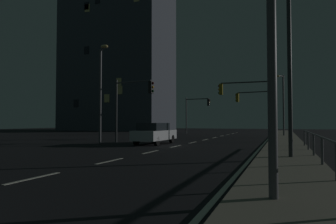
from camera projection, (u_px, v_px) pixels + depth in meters
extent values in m
plane|color=black|center=(178.00, 146.00, 20.06)|extent=(112.00, 112.00, 0.00)
cube|color=gray|center=(286.00, 148.00, 17.55)|extent=(2.51, 77.00, 0.14)
cube|color=silver|center=(34.00, 178.00, 8.44)|extent=(0.14, 2.00, 0.01)
cube|color=silver|center=(110.00, 161.00, 12.16)|extent=(0.14, 2.00, 0.01)
cube|color=silver|center=(150.00, 152.00, 15.88)|extent=(0.14, 2.00, 0.01)
cube|color=silver|center=(176.00, 146.00, 19.60)|extent=(0.14, 2.00, 0.01)
cube|color=silver|center=(193.00, 142.00, 23.32)|extent=(0.14, 2.00, 0.01)
cube|color=silver|center=(205.00, 140.00, 27.04)|extent=(0.14, 2.00, 0.01)
cube|color=silver|center=(214.00, 138.00, 30.76)|extent=(0.14, 2.00, 0.01)
cube|color=silver|center=(222.00, 136.00, 34.48)|extent=(0.14, 2.00, 0.01)
cube|color=silver|center=(228.00, 135.00, 38.20)|extent=(0.14, 2.00, 0.01)
cube|color=silver|center=(233.00, 134.00, 41.92)|extent=(0.14, 2.00, 0.01)
cube|color=silver|center=(237.00, 133.00, 45.64)|extent=(0.14, 2.00, 0.01)
cube|color=silver|center=(265.00, 143.00, 22.75)|extent=(0.14, 53.00, 0.01)
cube|color=silver|center=(155.00, 135.00, 21.82)|extent=(1.88, 4.43, 0.70)
cube|color=#1E2328|center=(153.00, 127.00, 21.61)|extent=(1.64, 2.49, 0.55)
cylinder|color=black|center=(153.00, 138.00, 23.41)|extent=(0.23, 0.64, 0.64)
cylinder|color=black|center=(172.00, 139.00, 22.80)|extent=(0.23, 0.64, 0.64)
cylinder|color=black|center=(136.00, 140.00, 20.81)|extent=(0.23, 0.64, 0.64)
cylinder|color=black|center=(157.00, 141.00, 20.20)|extent=(0.23, 0.64, 0.64)
cylinder|color=#38383D|center=(273.00, 109.00, 24.03)|extent=(0.16, 0.16, 5.11)
cylinder|color=#2D3033|center=(246.00, 82.00, 24.76)|extent=(4.25, 0.37, 0.11)
cube|color=olive|center=(221.00, 89.00, 25.39)|extent=(0.30, 0.36, 0.95)
sphere|color=black|center=(219.00, 86.00, 25.45)|extent=(0.20, 0.20, 0.20)
sphere|color=orange|center=(219.00, 89.00, 25.44)|extent=(0.20, 0.20, 0.20)
sphere|color=black|center=(219.00, 93.00, 25.43)|extent=(0.20, 0.20, 0.20)
cylinder|color=#2D3033|center=(116.00, 111.00, 23.88)|extent=(0.16, 0.16, 5.08)
cylinder|color=#4C4C51|center=(133.00, 82.00, 23.21)|extent=(3.28, 0.45, 0.11)
cube|color=black|center=(151.00, 87.00, 22.43)|extent=(0.31, 0.37, 0.95)
sphere|color=black|center=(153.00, 83.00, 22.37)|extent=(0.20, 0.20, 0.20)
sphere|color=orange|center=(153.00, 87.00, 22.36)|extent=(0.20, 0.20, 0.20)
sphere|color=black|center=(153.00, 91.00, 22.35)|extent=(0.20, 0.20, 0.20)
cylinder|color=#4C4C51|center=(274.00, 113.00, 29.82)|extent=(0.16, 0.16, 4.92)
cylinder|color=#2D3033|center=(255.00, 92.00, 30.78)|extent=(3.71, 0.56, 0.11)
cube|color=olive|center=(238.00, 98.00, 31.65)|extent=(0.32, 0.37, 0.95)
sphere|color=black|center=(236.00, 95.00, 31.73)|extent=(0.20, 0.20, 0.20)
sphere|color=orange|center=(236.00, 98.00, 31.72)|extent=(0.20, 0.20, 0.20)
sphere|color=black|center=(236.00, 100.00, 31.71)|extent=(0.20, 0.20, 0.20)
cylinder|color=#4C4C51|center=(186.00, 116.00, 42.31)|extent=(0.16, 0.16, 5.18)
cylinder|color=#2D3033|center=(197.00, 99.00, 41.61)|extent=(3.38, 0.46, 0.11)
cube|color=black|center=(208.00, 102.00, 40.81)|extent=(0.31, 0.37, 0.95)
sphere|color=black|center=(210.00, 100.00, 40.75)|extent=(0.20, 0.20, 0.20)
sphere|color=orange|center=(210.00, 102.00, 40.74)|extent=(0.20, 0.20, 0.20)
sphere|color=black|center=(210.00, 104.00, 40.73)|extent=(0.20, 0.20, 0.20)
cylinder|color=#2D3033|center=(290.00, 64.00, 12.63)|extent=(0.18, 0.18, 7.96)
cylinder|color=#4C4C51|center=(100.00, 96.00, 22.39)|extent=(0.18, 0.18, 7.24)
cylinder|color=#38383D|center=(102.00, 48.00, 21.63)|extent=(1.34, 1.46, 0.10)
ellipsoid|color=#F9D172|center=(104.00, 47.00, 20.75)|extent=(0.56, 0.36, 0.24)
cylinder|color=#4C4C51|center=(284.00, 105.00, 32.91)|extent=(0.18, 0.18, 6.80)
cylinder|color=#2D3033|center=(280.00, 76.00, 32.59)|extent=(0.71, 1.24, 0.10)
ellipsoid|color=#F9D172|center=(277.00, 76.00, 32.15)|extent=(0.56, 0.36, 0.24)
cylinder|color=#4C4C51|center=(271.00, 28.00, 5.79)|extent=(0.18, 0.18, 6.70)
cylinder|color=#59595E|center=(322.00, 151.00, 10.21)|extent=(0.09, 0.09, 0.95)
cylinder|color=#59595E|center=(314.00, 145.00, 13.01)|extent=(0.09, 0.09, 0.95)
cylinder|color=#59595E|center=(308.00, 141.00, 15.80)|extent=(0.09, 0.09, 0.95)
cylinder|color=#59595E|center=(304.00, 138.00, 18.60)|extent=(0.09, 0.09, 0.95)
cube|color=slate|center=(328.00, 140.00, 8.83)|extent=(0.06, 21.04, 0.06)
cube|color=#3D424C|center=(118.00, 56.00, 60.67)|extent=(21.05, 12.52, 30.87)
cube|color=black|center=(97.00, 0.00, 55.45)|extent=(1.10, 0.06, 1.50)
cube|color=#EACC7A|center=(119.00, 82.00, 53.14)|extent=(1.10, 0.06, 1.50)
cube|color=#EACC7A|center=(120.00, 90.00, 53.02)|extent=(1.10, 0.06, 1.50)
cube|color=black|center=(87.00, 50.00, 55.99)|extent=(1.10, 0.06, 1.50)
cube|color=#EACC7A|center=(107.00, 98.00, 53.96)|extent=(1.10, 0.06, 1.50)
cube|color=black|center=(86.00, 6.00, 56.33)|extent=(1.10, 0.06, 1.50)
cube|color=#EACC7A|center=(87.00, 8.00, 56.25)|extent=(1.10, 0.06, 1.50)
cube|color=black|center=(76.00, 103.00, 56.48)|extent=(1.10, 0.06, 1.50)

